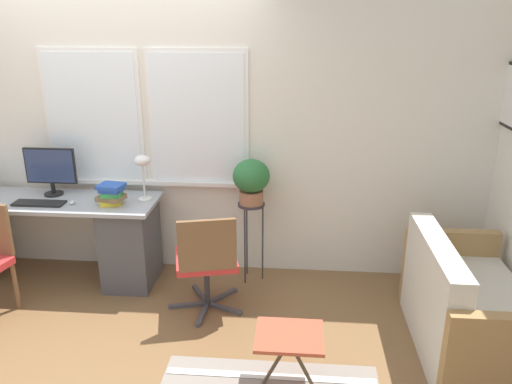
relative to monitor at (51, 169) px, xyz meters
The scene contains 13 objects.
ground_plane 1.24m from the monitor, 34.31° to the right, with size 14.00×14.00×0.00m, color brown.
wall_back_with_window 0.76m from the monitor, 21.70° to the left, with size 9.00×0.12×2.70m.
desk 0.60m from the monitor, 107.18° to the right, with size 1.96×0.59×0.76m.
monitor is the anchor object (origin of this frame).
keyboard 0.33m from the monitor, 92.89° to the right, with size 0.43×0.14×0.02m.
mouse 0.41m from the monitor, 39.80° to the right, with size 0.04×0.06×0.03m.
desk_lamp 0.84m from the monitor, ahead, with size 0.14×0.14×0.39m.
book_stack 0.64m from the monitor, 18.10° to the right, with size 0.24×0.21×0.18m.
office_chair_swivel 1.63m from the monitor, 20.13° to the right, with size 0.61×0.60×0.85m.
couch_loveseat 3.50m from the monitor, 14.44° to the right, with size 0.72×1.28×0.81m.
plant_stand 1.78m from the monitor, ahead, with size 0.23×0.23×0.72m.
potted_plant 1.74m from the monitor, ahead, with size 0.31×0.31×0.39m.
folding_stool 2.58m from the monitor, 32.65° to the right, with size 0.42×0.36×0.39m.
Camera 1 is at (1.50, -3.54, 2.22)m, focal length 35.00 mm.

